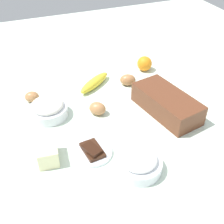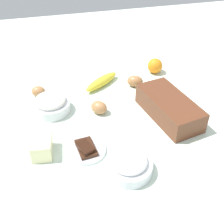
{
  "view_description": "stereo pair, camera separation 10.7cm",
  "coord_description": "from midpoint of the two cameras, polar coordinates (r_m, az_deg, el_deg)",
  "views": [
    {
      "loc": [
        0.79,
        -0.32,
        0.69
      ],
      "look_at": [
        0.0,
        0.0,
        0.04
      ],
      "focal_mm": 47.12,
      "sensor_mm": 36.0,
      "label": 1
    },
    {
      "loc": [
        0.83,
        -0.21,
        0.69
      ],
      "look_at": [
        0.0,
        0.0,
        0.04
      ],
      "focal_mm": 47.12,
      "sensor_mm": 36.0,
      "label": 2
    }
  ],
  "objects": [
    {
      "name": "egg_near_butter",
      "position": [
        1.24,
        -11.71,
        3.85
      ],
      "size": [
        0.06,
        0.07,
        0.04
      ],
      "primitive_type": "ellipsoid",
      "rotation": [
        0.0,
        1.57,
        1.33
      ],
      "color": "#AD7546",
      "rests_on": "ground_plane"
    },
    {
      "name": "orange_fruit",
      "position": [
        1.4,
        10.55,
        8.73
      ],
      "size": [
        0.07,
        0.07,
        0.07
      ],
      "primitive_type": "sphere",
      "color": "orange",
      "rests_on": "ground_plane"
    },
    {
      "name": "chocolate_plate",
      "position": [
        0.97,
        -1.88,
        -7.4
      ],
      "size": [
        0.13,
        0.13,
        0.03
      ],
      "color": "white",
      "rests_on": "ground_plane"
    },
    {
      "name": "loaf_pan",
      "position": [
        1.13,
        13.72,
        0.83
      ],
      "size": [
        0.3,
        0.18,
        0.08
      ],
      "rotation": [
        0.0,
        0.0,
        0.19
      ],
      "color": "brown",
      "rests_on": "ground_plane"
    },
    {
      "name": "banana",
      "position": [
        1.29,
        0.35,
        5.85
      ],
      "size": [
        0.15,
        0.18,
        0.04
      ],
      "primitive_type": "ellipsoid",
      "rotation": [
        0.0,
        0.0,
        2.2
      ],
      "color": "yellow",
      "rests_on": "ground_plane"
    },
    {
      "name": "sugar_bowl",
      "position": [
        0.9,
        6.72,
        -10.26
      ],
      "size": [
        0.15,
        0.15,
        0.06
      ],
      "color": "white",
      "rests_on": "ground_plane"
    },
    {
      "name": "butter_block",
      "position": [
        0.97,
        -10.4,
        -6.78
      ],
      "size": [
        0.1,
        0.07,
        0.06
      ],
      "primitive_type": "cube",
      "rotation": [
        0.0,
        0.0,
        -0.12
      ],
      "color": "#F4EDB2",
      "rests_on": "ground_plane"
    },
    {
      "name": "flour_bowl",
      "position": [
        1.14,
        -9.2,
        1.44
      ],
      "size": [
        0.15,
        0.15,
        0.07
      ],
      "color": "white",
      "rests_on": "ground_plane"
    },
    {
      "name": "ground_plane",
      "position": [
        1.1,
        2.78,
        -2.17
      ],
      "size": [
        2.4,
        2.4,
        0.02
      ],
      "primitive_type": "cube",
      "color": "silver"
    },
    {
      "name": "egg_beside_bowl",
      "position": [
        1.12,
        0.2,
        0.78
      ],
      "size": [
        0.08,
        0.08,
        0.05
      ],
      "primitive_type": "ellipsoid",
      "rotation": [
        0.0,
        1.57,
        0.82
      ],
      "color": "#B37949",
      "rests_on": "ground_plane"
    },
    {
      "name": "egg_loose",
      "position": [
        1.29,
        6.9,
        5.88
      ],
      "size": [
        0.07,
        0.08,
        0.05
      ],
      "primitive_type": "ellipsoid",
      "rotation": [
        0.0,
        1.57,
        4.3
      ],
      "color": "#AA7345",
      "rests_on": "ground_plane"
    }
  ]
}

